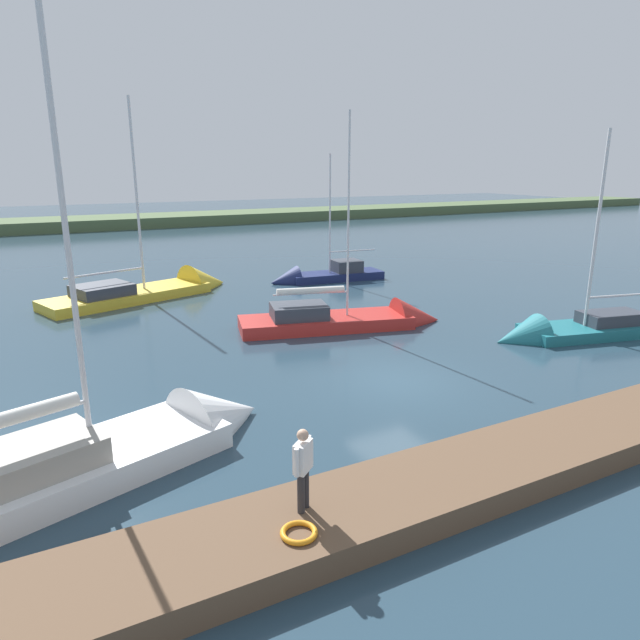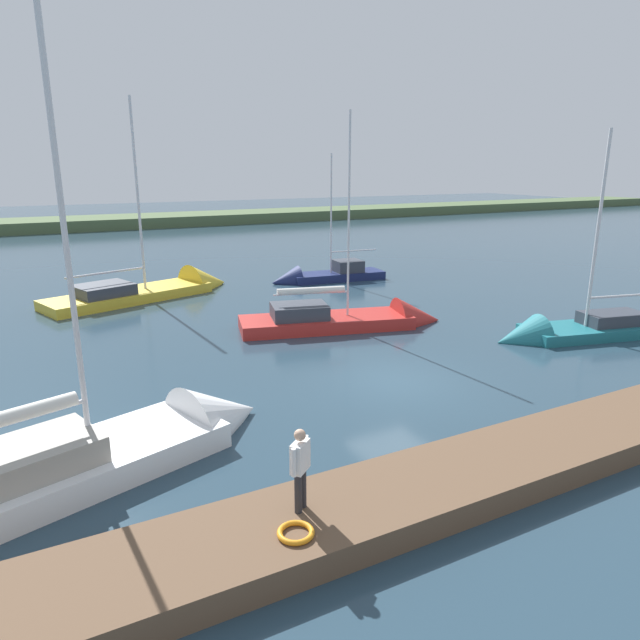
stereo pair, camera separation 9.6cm
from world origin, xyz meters
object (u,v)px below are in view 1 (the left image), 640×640
(sailboat_near_dock, at_px, (571,334))
(sailboat_behind_pier, at_px, (357,323))
(sailboat_far_left, at_px, (162,292))
(sailboat_mid_channel, at_px, (132,450))
(person_on_dock, at_px, (303,464))
(sailboat_inner_slip, at_px, (319,278))
(life_ring_buoy, at_px, (299,533))

(sailboat_near_dock, xyz_separation_m, sailboat_behind_pier, (6.92, -5.47, 0.04))
(sailboat_far_left, xyz_separation_m, sailboat_behind_pier, (-6.07, 10.31, -0.02))
(sailboat_mid_channel, distance_m, person_on_dock, 5.17)
(sailboat_behind_pier, bearing_deg, sailboat_inner_slip, 86.37)
(sailboat_far_left, height_order, sailboat_behind_pier, sailboat_far_left)
(sailboat_behind_pier, bearing_deg, person_on_dock, -110.82)
(sailboat_near_dock, relative_size, person_on_dock, 5.60)
(life_ring_buoy, xyz_separation_m, sailboat_far_left, (-2.76, -22.75, -0.43))
(sailboat_near_dock, bearing_deg, sailboat_far_left, -37.07)
(sailboat_mid_channel, xyz_separation_m, sailboat_near_dock, (-17.67, -1.88, -0.13))
(sailboat_mid_channel, bearing_deg, person_on_dock, -80.22)
(life_ring_buoy, xyz_separation_m, sailboat_inner_slip, (-12.03, -22.09, -0.40))
(sailboat_far_left, xyz_separation_m, person_on_dock, (2.35, 22.10, 1.31))
(life_ring_buoy, distance_m, person_on_dock, 1.17)
(sailboat_near_dock, bearing_deg, sailboat_mid_channel, 19.57)
(sailboat_far_left, bearing_deg, life_ring_buoy, -115.44)
(sailboat_far_left, height_order, sailboat_mid_channel, sailboat_far_left)
(sailboat_far_left, distance_m, sailboat_near_dock, 20.44)
(sailboat_inner_slip, distance_m, sailboat_near_dock, 15.57)
(sailboat_inner_slip, height_order, sailboat_far_left, sailboat_far_left)
(sailboat_behind_pier, height_order, person_on_dock, sailboat_behind_pier)
(life_ring_buoy, relative_size, person_on_dock, 0.40)
(sailboat_behind_pier, bearing_deg, sailboat_near_dock, -23.63)
(sailboat_behind_pier, bearing_deg, sailboat_mid_channel, -130.92)
(sailboat_inner_slip, xyz_separation_m, sailboat_mid_channel, (13.95, 17.00, 0.04))
(sailboat_far_left, relative_size, sailboat_mid_channel, 1.02)
(sailboat_inner_slip, bearing_deg, person_on_dock, 68.08)
(person_on_dock, bearing_deg, life_ring_buoy, -71.47)
(sailboat_inner_slip, relative_size, sailboat_mid_channel, 0.75)
(sailboat_near_dock, bearing_deg, life_ring_buoy, 37.37)
(life_ring_buoy, relative_size, sailboat_mid_channel, 0.06)
(life_ring_buoy, height_order, sailboat_behind_pier, sailboat_behind_pier)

